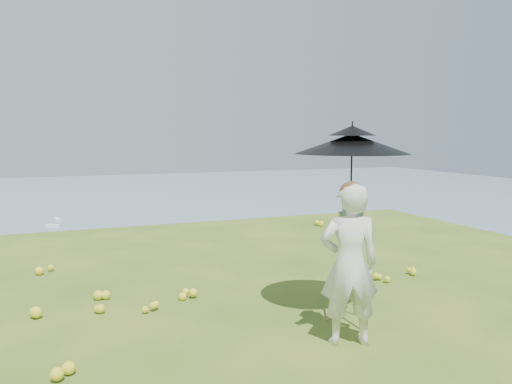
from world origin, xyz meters
name	(u,v)px	position (x,y,z in m)	size (l,w,h in m)	color
ground	(259,330)	(0.00, 0.00, 0.00)	(14.00, 14.00, 0.00)	#395F1B
shoreline_tier	(80,377)	(0.00, 75.00, -36.00)	(170.00, 28.00, 8.00)	gray
bay_water	(63,213)	(0.00, 240.00, -34.00)	(700.00, 700.00, 0.00)	gray
slope_trees	(92,352)	(0.00, 35.00, -15.00)	(110.00, 50.00, 6.00)	#244C16
harbor_town	(78,338)	(0.00, 75.00, -29.50)	(110.00, 22.00, 5.00)	silver
moored_boats	(24,252)	(-12.50, 161.00, -33.65)	(140.00, 140.00, 0.70)	white
wildflowers	(251,318)	(0.00, 0.25, 0.06)	(10.00, 10.50, 0.12)	yellow
painter	(349,265)	(0.73, -0.67, 0.84)	(0.61, 0.40, 1.68)	beige
field_easel	(350,263)	(1.06, -0.15, 0.70)	(0.54, 0.54, 1.41)	#A97547
sun_umbrella	(351,173)	(1.07, -0.13, 1.74)	(1.29, 1.29, 1.15)	black
painter_cap	(351,188)	(0.73, -0.67, 1.63)	(0.22, 0.26, 0.10)	#C96E7C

